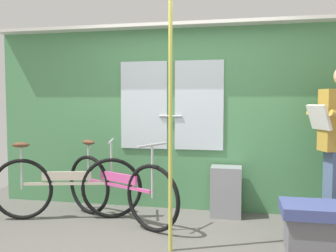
% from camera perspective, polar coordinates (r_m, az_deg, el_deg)
% --- Properties ---
extents(ground_plane, '(6.02, 4.06, 0.04)m').
position_cam_1_polar(ground_plane, '(3.64, 0.03, -18.36)').
color(ground_plane, '#56544F').
extents(train_door_wall, '(5.02, 0.28, 2.30)m').
position_cam_1_polar(train_door_wall, '(4.58, 2.95, 1.87)').
color(train_door_wall, '#4C8C56').
rests_on(train_door_wall, ground_plane).
extents(bicycle_near_door, '(1.55, 0.83, 0.92)m').
position_cam_1_polar(bicycle_near_door, '(4.20, -7.85, -9.65)').
color(bicycle_near_door, black).
rests_on(bicycle_near_door, ground_plane).
extents(bicycle_leaning_behind, '(1.68, 0.58, 0.92)m').
position_cam_1_polar(bicycle_leaning_behind, '(4.42, -15.58, -9.09)').
color(bicycle_leaning_behind, black).
rests_on(bicycle_leaning_behind, ground_plane).
extents(trash_bin_by_wall, '(0.36, 0.28, 0.59)m').
position_cam_1_polar(trash_bin_by_wall, '(4.44, 9.03, -10.02)').
color(trash_bin_by_wall, gray).
rests_on(trash_bin_by_wall, ground_plane).
extents(handrail_pole, '(0.04, 0.04, 2.26)m').
position_cam_1_polar(handrail_pole, '(3.25, 0.38, -0.13)').
color(handrail_pole, '#C6C14C').
rests_on(handrail_pole, ground_plane).
extents(bench_seat_corner, '(0.70, 0.44, 0.45)m').
position_cam_1_polar(bench_seat_corner, '(3.61, 22.83, -14.42)').
color(bench_seat_corner, '#3D477F').
rests_on(bench_seat_corner, ground_plane).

